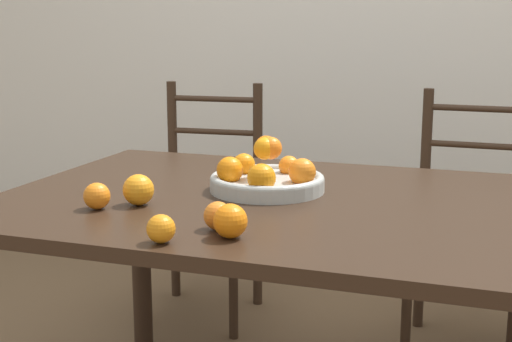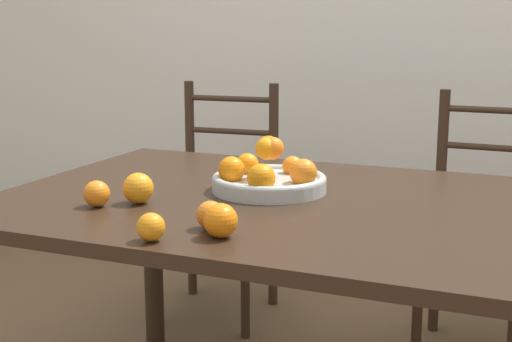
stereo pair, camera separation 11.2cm
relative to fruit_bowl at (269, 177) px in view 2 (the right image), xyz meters
name	(u,v)px [view 2 (the right image)]	position (x,y,z in m)	size (l,w,h in m)	color
wall_back	(402,0)	(0.04, 1.53, 0.52)	(8.00, 0.06, 2.60)	silver
dining_table	(276,231)	(0.04, -0.06, -0.13)	(1.47, 1.05, 0.74)	black
fruit_bowl	(269,177)	(0.00, 0.00, 0.00)	(0.32, 0.32, 0.15)	#B2B7B2
orange_loose_0	(151,227)	(-0.06, -0.52, -0.01)	(0.06, 0.06, 0.06)	orange
orange_loose_1	(221,220)	(0.06, -0.44, 0.00)	(0.08, 0.08, 0.08)	orange
orange_loose_2	(210,215)	(0.01, -0.39, -0.01)	(0.06, 0.06, 0.06)	orange
orange_loose_3	(97,194)	(-0.34, -0.32, -0.01)	(0.07, 0.07, 0.07)	orange
orange_loose_4	(138,188)	(-0.26, -0.25, 0.00)	(0.08, 0.08, 0.08)	orange
chair_left	(220,203)	(-0.53, 0.79, -0.31)	(0.45, 0.43, 0.96)	#382619
chair_right	(486,231)	(0.53, 0.79, -0.31)	(0.43, 0.41, 0.96)	#382619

